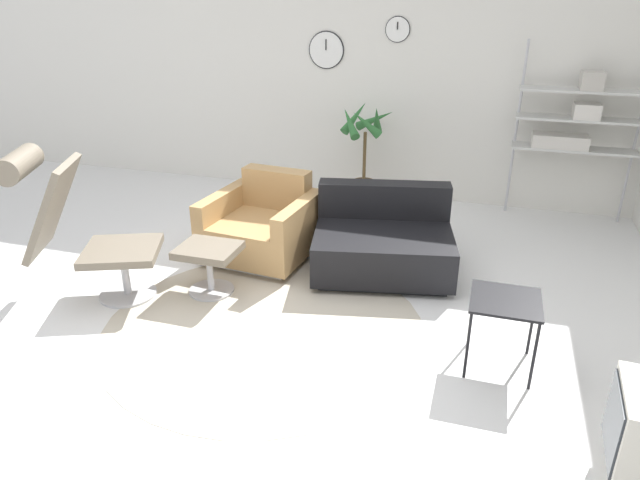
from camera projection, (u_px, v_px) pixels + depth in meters
ground_plane at (260, 317)px, 4.22m from camera, size 12.00×12.00×0.00m
wall_back at (360, 71)px, 6.31m from camera, size 12.00×0.09×2.80m
round_rug at (264, 326)px, 4.11m from camera, size 2.30×2.30×0.01m
lounge_chair at (72, 217)px, 4.23m from camera, size 1.11×0.85×1.19m
ottoman at (209, 259)px, 4.47m from camera, size 0.46×0.39×0.40m
armchair_red at (263, 228)px, 5.10m from camera, size 0.95×0.93×0.73m
couch_low at (383, 243)px, 4.85m from camera, size 1.30×1.10×0.69m
side_table at (505, 307)px, 3.52m from camera, size 0.42×0.42×0.49m
potted_plant at (364, 155)px, 6.20m from camera, size 0.60×0.61×1.14m
shelf_unit at (576, 120)px, 5.59m from camera, size 1.19×0.28×1.79m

